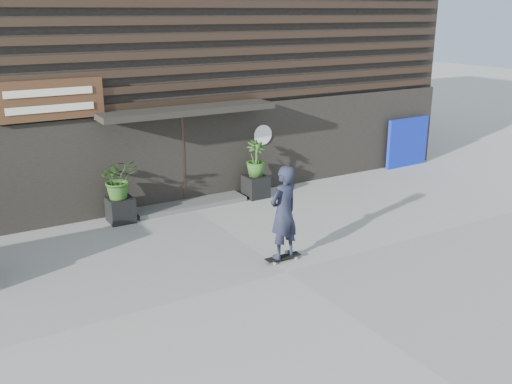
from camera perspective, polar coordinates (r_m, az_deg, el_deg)
ground at (r=11.29m, az=3.08°, el=-8.01°), size 80.00×80.00×0.00m
entrance_step at (r=15.02m, az=-6.66°, el=-1.20°), size 3.00×0.80×0.12m
planter_pot_left at (r=14.15m, az=-13.39°, el=-1.75°), size 0.60×0.60×0.60m
bamboo_left at (r=13.92m, az=-13.61°, el=1.28°), size 0.86×0.75×0.96m
planter_pot_right at (r=15.61m, az=-0.02°, el=0.57°), size 0.60×0.60×0.60m
bamboo_right at (r=15.40m, az=-0.02°, el=3.35°), size 0.54×0.54×0.96m
blue_tarp at (r=19.30m, az=14.91°, el=4.83°), size 1.70×0.18×1.59m
building at (r=19.28m, az=-13.87°, el=14.50°), size 18.00×11.00×8.00m
skateboarder at (r=11.38m, az=2.78°, el=-2.07°), size 0.79×0.61×2.02m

